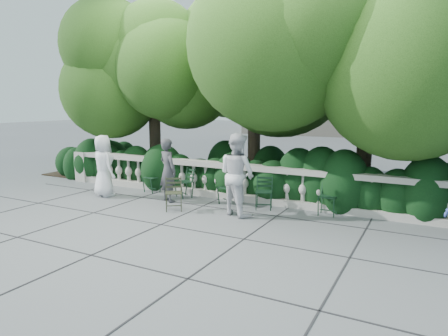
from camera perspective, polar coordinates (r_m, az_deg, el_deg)
The scene contains 13 objects.
ground at distance 9.40m, azimuth -2.88°, elevation -6.90°, with size 90.00×90.00×0.00m, color #55595D.
balustrade at distance 10.83m, azimuth 1.99°, elevation -2.08°, with size 12.00×0.44×1.00m.
shrub_hedge at distance 12.00m, azimuth 4.49°, elevation -3.34°, with size 15.00×2.60×1.70m, color black, non-canonical shape.
tree_canopy at distance 11.71m, azimuth 8.34°, elevation 15.78°, with size 15.04×6.52×6.78m.
chair_a at distance 11.20m, azimuth -6.34°, elevation -4.28°, with size 0.44×0.48×0.84m, color black, non-canonical shape.
chair_b at distance 11.94m, azimuth -10.73°, elevation -3.54°, with size 0.44×0.48×0.84m, color black, non-canonical shape.
chair_c at distance 10.37m, azimuth -0.05°, elevation -5.34°, with size 0.44×0.48×0.84m, color black, non-canonical shape.
chair_d at distance 9.67m, azimuth 14.33°, elevation -6.74°, with size 0.44×0.48×0.84m, color black, non-canonical shape.
chair_e at distance 9.92m, azimuth 5.63°, elevation -6.08°, with size 0.44×0.48×0.84m, color black, non-canonical shape.
chair_weathered at distance 9.82m, azimuth -7.16°, elevation -6.26°, with size 0.44×0.48×0.84m, color black, non-canonical shape.
person_businessman at distance 11.72m, azimuth -16.86°, elevation 0.30°, with size 0.85×0.55×1.74m, color white.
person_woman_grey at distance 10.70m, azimuth -8.01°, elevation -0.32°, with size 0.62×0.41×1.70m, color #39393E.
person_casual_man at distance 9.35m, azimuth 1.88°, elevation -0.89°, with size 0.94×0.73×1.94m, color silver.
Camera 1 is at (4.64, -7.75, 2.63)m, focal length 32.00 mm.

